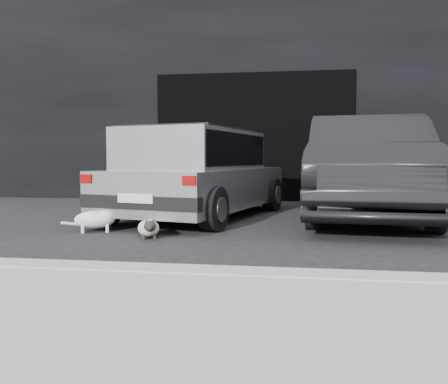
# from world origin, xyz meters

# --- Properties ---
(ground) EXTENTS (80.00, 80.00, 0.00)m
(ground) POSITION_xyz_m (0.00, 0.00, 0.00)
(ground) COLOR black
(ground) RESTS_ON ground
(building_facade) EXTENTS (34.00, 4.00, 5.00)m
(building_facade) POSITION_xyz_m (1.00, 6.00, 2.50)
(building_facade) COLOR black
(building_facade) RESTS_ON ground
(garage_opening) EXTENTS (4.00, 0.10, 2.60)m
(garage_opening) POSITION_xyz_m (1.00, 3.99, 1.30)
(garage_opening) COLOR black
(garage_opening) RESTS_ON ground
(curb) EXTENTS (18.00, 0.25, 0.12)m
(curb) POSITION_xyz_m (1.00, -2.60, 0.06)
(curb) COLOR #979892
(curb) RESTS_ON ground
(sidewalk) EXTENTS (18.00, 2.20, 0.11)m
(sidewalk) POSITION_xyz_m (1.00, -3.80, 0.06)
(sidewalk) COLOR #979892
(sidewalk) RESTS_ON ground
(silver_hatchback) EXTENTS (2.35, 3.77, 1.29)m
(silver_hatchback) POSITION_xyz_m (0.44, 1.09, 0.70)
(silver_hatchback) COLOR #A3A5A8
(silver_hatchback) RESTS_ON ground
(second_car) EXTENTS (1.95, 4.66, 1.50)m
(second_car) POSITION_xyz_m (2.88, 1.40, 0.75)
(second_car) COLOR black
(second_car) RESTS_ON ground
(cat_siamese) EXTENTS (0.39, 0.64, 0.24)m
(cat_siamese) POSITION_xyz_m (0.28, -0.75, 0.11)
(cat_siamese) COLOR beige
(cat_siamese) RESTS_ON ground
(cat_white) EXTENTS (0.64, 0.40, 0.33)m
(cat_white) POSITION_xyz_m (-0.43, -0.45, 0.16)
(cat_white) COLOR white
(cat_white) RESTS_ON ground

